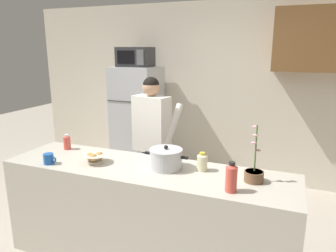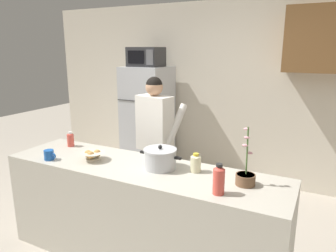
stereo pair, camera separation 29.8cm
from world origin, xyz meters
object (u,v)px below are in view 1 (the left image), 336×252
object	(u,v)px
coffee_mug	(49,159)
bottle_mid_counter	(231,177)
person_near_pot	(152,131)
potted_orchid	(254,174)
bottle_near_edge	(202,162)
bread_bowl	(95,158)
microwave	(135,57)
bottle_far_corner	(67,142)
refrigerator	(138,122)
cooking_pot	(166,159)

from	to	relation	value
coffee_mug	bottle_mid_counter	size ratio (longest dim) A/B	0.57
person_near_pot	potted_orchid	size ratio (longest dim) A/B	3.57
bottle_near_edge	potted_orchid	world-z (taller)	potted_orchid
bread_bowl	person_near_pot	bearing A→B (deg)	78.37
microwave	bottle_far_corner	size ratio (longest dim) A/B	3.02
microwave	person_near_pot	bearing A→B (deg)	-54.78
coffee_mug	potted_orchid	xyz separation A→B (m)	(1.77, 0.28, 0.02)
potted_orchid	refrigerator	bearing A→B (deg)	137.06
refrigerator	bottle_far_corner	bearing A→B (deg)	-88.59
refrigerator	potted_orchid	distance (m)	2.65
bread_bowl	bottle_far_corner	size ratio (longest dim) A/B	1.46
microwave	potted_orchid	xyz separation A→B (m)	(1.94, -1.78, -0.83)
cooking_pot	coffee_mug	xyz separation A→B (m)	(-1.03, -0.29, -0.04)
bread_bowl	bottle_far_corner	world-z (taller)	bottle_far_corner
cooking_pot	coffee_mug	bearing A→B (deg)	-164.27
microwave	cooking_pot	distance (m)	2.29
cooking_pot	bottle_far_corner	distance (m)	1.16
bread_bowl	bottle_near_edge	world-z (taller)	bottle_near_edge
microwave	bottle_mid_counter	world-z (taller)	microwave
person_near_pot	bottle_mid_counter	size ratio (longest dim) A/B	7.16
bottle_far_corner	coffee_mug	bearing A→B (deg)	-72.80
bottle_near_edge	bottle_far_corner	size ratio (longest dim) A/B	1.02
person_near_pot	bottle_mid_counter	distance (m)	1.48
microwave	cooking_pot	bearing A→B (deg)	-56.05
bottle_far_corner	potted_orchid	xyz separation A→B (m)	(1.90, -0.13, -0.01)
cooking_pot	bottle_near_edge	bearing A→B (deg)	11.73
refrigerator	cooking_pot	bearing A→B (deg)	-56.37
microwave	potted_orchid	bearing A→B (deg)	-42.59
cooking_pot	microwave	bearing A→B (deg)	123.95
refrigerator	bottle_near_edge	bearing A→B (deg)	-49.09
refrigerator	bottle_mid_counter	world-z (taller)	refrigerator
microwave	bottle_near_edge	distance (m)	2.42
microwave	bottle_near_edge	world-z (taller)	microwave
potted_orchid	microwave	bearing A→B (deg)	137.41
person_near_pot	potted_orchid	world-z (taller)	person_near_pot
coffee_mug	potted_orchid	world-z (taller)	potted_orchid
person_near_pot	bread_bowl	distance (m)	0.89
microwave	coffee_mug	distance (m)	2.24
person_near_pot	bottle_far_corner	world-z (taller)	person_near_pot
bread_bowl	bottle_far_corner	distance (m)	0.55
cooking_pot	potted_orchid	size ratio (longest dim) A/B	0.87
bread_bowl	coffee_mug	bearing A→B (deg)	-155.03
refrigerator	microwave	world-z (taller)	microwave
bread_bowl	bottle_far_corner	bearing A→B (deg)	154.69
bread_bowl	potted_orchid	distance (m)	1.40
coffee_mug	bottle_mid_counter	world-z (taller)	bottle_mid_counter
microwave	coffee_mug	world-z (taller)	microwave
refrigerator	potted_orchid	bearing A→B (deg)	-42.94
refrigerator	bottle_far_corner	world-z (taller)	refrigerator
microwave	person_near_pot	world-z (taller)	microwave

